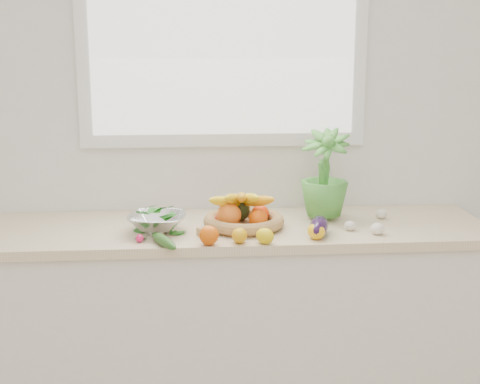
{
  "coord_description": "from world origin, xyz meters",
  "views": [
    {
      "loc": [
        -0.17,
        -0.81,
        1.67
      ],
      "look_at": [
        0.05,
        1.93,
        1.05
      ],
      "focal_mm": 50.0,
      "sensor_mm": 36.0,
      "label": 1
    }
  ],
  "objects": [
    {
      "name": "apple",
      "position": [
        -0.02,
        1.9,
        0.94
      ],
      "size": [
        0.09,
        0.09,
        0.08
      ],
      "primitive_type": "sphere",
      "rotation": [
        0.0,
        0.0,
        -0.14
      ],
      "color": "red",
      "rests_on": "countertop"
    },
    {
      "name": "back_wall",
      "position": [
        0.0,
        2.25,
        1.35
      ],
      "size": [
        4.5,
        0.02,
        2.7
      ],
      "primitive_type": "cube",
      "color": "white",
      "rests_on": "ground"
    },
    {
      "name": "orange_loose",
      "position": [
        -0.09,
        1.67,
        0.94
      ],
      "size": [
        0.1,
        0.1,
        0.08
      ],
      "primitive_type": "sphere",
      "rotation": [
        0.0,
        0.0,
        -0.41
      ],
      "color": "#DE5507",
      "rests_on": "countertop"
    },
    {
      "name": "eggplant",
      "position": [
        0.36,
        1.77,
        0.94
      ],
      "size": [
        0.13,
        0.21,
        0.08
      ],
      "primitive_type": "ellipsoid",
      "rotation": [
        0.0,
        0.0,
        -0.3
      ],
      "color": "#230D32",
      "rests_on": "countertop"
    },
    {
      "name": "garlic_c",
      "position": [
        0.6,
        1.76,
        0.92
      ],
      "size": [
        0.07,
        0.07,
        0.05
      ],
      "primitive_type": "ellipsoid",
      "rotation": [
        0.0,
        0.0,
        0.31
      ],
      "color": "white",
      "rests_on": "countertop"
    },
    {
      "name": "window_frame",
      "position": [
        0.0,
        2.23,
        1.75
      ],
      "size": [
        1.3,
        0.03,
        1.1
      ],
      "primitive_type": "cube",
      "color": "white",
      "rests_on": "back_wall"
    },
    {
      "name": "counter_cabinet",
      "position": [
        0.0,
        1.95,
        0.43
      ],
      "size": [
        2.2,
        0.58,
        0.86
      ],
      "primitive_type": "cube",
      "color": "silver",
      "rests_on": "ground"
    },
    {
      "name": "lemon_b",
      "position": [
        0.03,
        1.69,
        0.93
      ],
      "size": [
        0.07,
        0.09,
        0.06
      ],
      "primitive_type": "ellipsoid",
      "rotation": [
        0.0,
        0.0,
        -0.19
      ],
      "color": "orange",
      "rests_on": "countertop"
    },
    {
      "name": "window_pane",
      "position": [
        0.0,
        2.21,
        1.75
      ],
      "size": [
        1.18,
        0.01,
        0.98
      ],
      "primitive_type": "cube",
      "color": "white",
      "rests_on": "window_frame"
    },
    {
      "name": "countertop",
      "position": [
        0.0,
        1.95,
        0.88
      ],
      "size": [
        2.24,
        0.62,
        0.04
      ],
      "primitive_type": "cube",
      "color": "beige",
      "rests_on": "counter_cabinet"
    },
    {
      "name": "radish",
      "position": [
        -0.36,
        1.73,
        0.92
      ],
      "size": [
        0.04,
        0.04,
        0.03
      ],
      "primitive_type": "sphere",
      "rotation": [
        0.0,
        0.0,
        0.15
      ],
      "color": "#DF1B58",
      "rests_on": "countertop"
    },
    {
      "name": "lemon_a",
      "position": [
        0.34,
        1.71,
        0.93
      ],
      "size": [
        0.09,
        0.1,
        0.06
      ],
      "primitive_type": "ellipsoid",
      "rotation": [
        0.0,
        0.0,
        0.4
      ],
      "color": "yellow",
      "rests_on": "countertop"
    },
    {
      "name": "ginger",
      "position": [
        -0.08,
        1.81,
        0.92
      ],
      "size": [
        0.12,
        0.1,
        0.04
      ],
      "primitive_type": "cube",
      "rotation": [
        0.0,
        0.0,
        0.56
      ],
      "color": "tan",
      "rests_on": "countertop"
    },
    {
      "name": "fruit_basket",
      "position": [
        0.06,
        1.91,
        0.95
      ],
      "size": [
        0.37,
        0.37,
        0.18
      ],
      "color": "#AF754E",
      "rests_on": "countertop"
    },
    {
      "name": "colander_with_spinach",
      "position": [
        -0.3,
        1.86,
        0.96
      ],
      "size": [
        0.27,
        0.27,
        0.12
      ],
      "color": "silver",
      "rests_on": "countertop"
    },
    {
      "name": "potted_herb",
      "position": [
        0.43,
        2.02,
        1.11
      ],
      "size": [
        0.27,
        0.27,
        0.38
      ],
      "primitive_type": "imported",
      "rotation": [
        0.0,
        0.0,
        -0.32
      ],
      "color": "green",
      "rests_on": "countertop"
    },
    {
      "name": "garlic_a",
      "position": [
        0.5,
        1.83,
        0.92
      ],
      "size": [
        0.06,
        0.06,
        0.04
      ],
      "primitive_type": "ellipsoid",
      "rotation": [
        0.0,
        0.0,
        -0.3
      ],
      "color": "silver",
      "rests_on": "countertop"
    },
    {
      "name": "lemon_c",
      "position": [
        0.13,
        1.67,
        0.93
      ],
      "size": [
        0.1,
        0.1,
        0.06
      ],
      "primitive_type": "ellipsoid",
      "rotation": [
        0.0,
        0.0,
        0.65
      ],
      "color": "yellow",
      "rests_on": "countertop"
    },
    {
      "name": "cucumber",
      "position": [
        -0.27,
        1.67,
        0.92
      ],
      "size": [
        0.13,
        0.22,
        0.04
      ],
      "primitive_type": "ellipsoid",
      "rotation": [
        0.0,
        0.0,
        0.43
      ],
      "color": "#275619",
      "rests_on": "countertop"
    },
    {
      "name": "garlic_b",
      "position": [
        0.69,
        2.01,
        0.92
      ],
      "size": [
        0.06,
        0.06,
        0.04
      ],
      "primitive_type": "ellipsoid",
      "rotation": [
        0.0,
        0.0,
        0.12
      ],
      "color": "silver",
      "rests_on": "countertop"
    }
  ]
}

